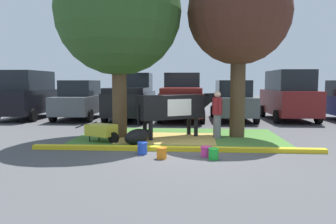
{
  "coord_description": "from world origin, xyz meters",
  "views": [
    {
      "loc": [
        0.09,
        -9.03,
        1.93
      ],
      "look_at": [
        -0.73,
        2.38,
        0.9
      ],
      "focal_mm": 35.57,
      "sensor_mm": 36.0,
      "label": 1
    }
  ],
  "objects": [
    {
      "name": "person_handler",
      "position": [
        0.95,
        2.3,
        0.88
      ],
      "size": [
        0.34,
        0.51,
        1.63
      ],
      "color": "slate",
      "rests_on": "ground"
    },
    {
      "name": "bucket_blue",
      "position": [
        -1.23,
        -0.33,
        0.17
      ],
      "size": [
        0.28,
        0.28,
        0.33
      ],
      "color": "blue",
      "rests_on": "ground"
    },
    {
      "name": "sedan_silver",
      "position": [
        2.15,
        7.97,
        0.98
      ],
      "size": [
        2.07,
        4.43,
        2.02
      ],
      "color": "#4C5156",
      "rests_on": "ground"
    },
    {
      "name": "curb_yellow",
      "position": [
        -0.36,
        0.19,
        0.06
      ],
      "size": [
        8.24,
        0.24,
        0.12
      ],
      "primitive_type": "cube",
      "color": "yellow",
      "rests_on": "ground"
    },
    {
      "name": "suv_dark_grey",
      "position": [
        4.98,
        8.25,
        1.27
      ],
      "size": [
        2.17,
        4.63,
        2.52
      ],
      "color": "maroon",
      "rests_on": "ground"
    },
    {
      "name": "bucket_orange",
      "position": [
        -0.67,
        -0.79,
        0.15
      ],
      "size": [
        0.28,
        0.28,
        0.29
      ],
      "color": "orange",
      "rests_on": "ground"
    },
    {
      "name": "wheelbarrow",
      "position": [
        -2.79,
        1.35,
        0.39
      ],
      "size": [
        1.56,
        1.09,
        0.63
      ],
      "color": "gold",
      "rests_on": "ground"
    },
    {
      "name": "pickup_truck_maroon",
      "position": [
        -0.44,
        8.26,
        1.11
      ],
      "size": [
        2.28,
        5.43,
        2.42
      ],
      "color": "maroon",
      "rests_on": "ground"
    },
    {
      "name": "hatchback_white",
      "position": [
        -5.74,
        7.97,
        0.98
      ],
      "size": [
        2.07,
        4.43,
        2.02
      ],
      "color": "#4C5156",
      "rests_on": "ground"
    },
    {
      "name": "hay_bedding",
      "position": [
        -0.73,
        2.08,
        0.03
      ],
      "size": [
        3.25,
        2.47,
        0.04
      ],
      "primitive_type": "cube",
      "rotation": [
        0.0,
        0.0,
        -0.02
      ],
      "color": "tan",
      "rests_on": "ground"
    },
    {
      "name": "shade_tree_left",
      "position": [
        -2.41,
        2.28,
        4.27
      ],
      "size": [
        4.26,
        4.26,
        6.42
      ],
      "color": "brown",
      "rests_on": "ground"
    },
    {
      "name": "shade_tree_right",
      "position": [
        1.68,
        2.76,
        4.25
      ],
      "size": [
        3.55,
        3.55,
        6.08
      ],
      "color": "#4C3823",
      "rests_on": "ground"
    },
    {
      "name": "pickup_truck_black",
      "position": [
        -3.07,
        8.25,
        1.11
      ],
      "size": [
        2.28,
        5.43,
        2.42
      ],
      "color": "black",
      "rests_on": "ground"
    },
    {
      "name": "bucket_pink",
      "position": [
        0.47,
        -0.47,
        0.14
      ],
      "size": [
        0.31,
        0.31,
        0.27
      ],
      "color": "#EA3893",
      "rests_on": "ground"
    },
    {
      "name": "bucket_green",
      "position": [
        0.64,
        -0.8,
        0.15
      ],
      "size": [
        0.27,
        0.27,
        0.29
      ],
      "color": "green",
      "rests_on": "ground"
    },
    {
      "name": "suv_black",
      "position": [
        -8.59,
        8.01,
        1.27
      ],
      "size": [
        2.17,
        4.63,
        2.52
      ],
      "color": "black",
      "rests_on": "ground"
    },
    {
      "name": "grass_island",
      "position": [
        -0.36,
        2.48,
        0.01
      ],
      "size": [
        7.04,
        4.29,
        0.02
      ],
      "primitive_type": "cube",
      "color": "#477A33",
      "rests_on": "ground"
    },
    {
      "name": "calf_lying",
      "position": [
        -1.59,
        1.12,
        0.24
      ],
      "size": [
        0.92,
        1.31,
        0.48
      ],
      "color": "black",
      "rests_on": "ground"
    },
    {
      "name": "ground_plane",
      "position": [
        0.0,
        0.0,
        0.0
      ],
      "size": [
        80.0,
        80.0,
        0.0
      ],
      "primitive_type": "plane",
      "color": "#4C4C4F"
    },
    {
      "name": "cow_holstein",
      "position": [
        -0.54,
        2.34,
        1.07
      ],
      "size": [
        2.85,
        1.97,
        1.52
      ],
      "color": "black",
      "rests_on": "ground"
    }
  ]
}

